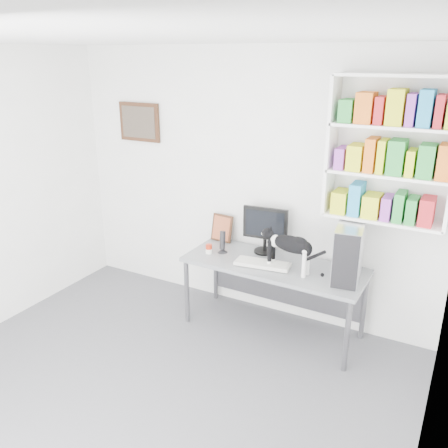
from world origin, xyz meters
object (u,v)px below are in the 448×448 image
Objects in this scene: keyboard at (263,264)px; leaning_print at (222,228)px; soup_can at (209,249)px; cat at (290,253)px; monitor at (265,230)px; pc_tower at (349,252)px; desk at (273,297)px; speaker at (223,242)px; bookshelf at (391,151)px.

leaning_print is (-0.65, 0.38, 0.13)m from keyboard.
cat is at bearing -0.26° from soup_can.
monitor reaches higher than cat.
pc_tower reaches higher than soup_can.
cat is (0.38, -0.30, -0.06)m from monitor.
keyboard reaches higher than desk.
leaning_print reaches higher than speaker.
pc_tower is at bearing 1.29° from keyboard.
pc_tower is 1.69× the size of leaning_print.
keyboard is (-0.08, -0.09, 0.38)m from desk.
keyboard is 0.31m from cat.
pc_tower is 0.86× the size of cat.
leaning_print is at bearing 159.68° from desk.
desk is 7.41× the size of speaker.
bookshelf is at bearing 11.34° from soup_can.
cat reaches higher than leaning_print.
desk is at bearing -17.01° from leaning_print.
leaning_print is (-0.72, 0.28, 0.51)m from desk.
leaning_print is (-0.16, 0.28, 0.03)m from speaker.
monitor is 0.82× the size of cat.
pc_tower is at bearing 4.74° from soup_can.
keyboard is 1.03× the size of pc_tower.
monitor is at bearing -3.18° from leaning_print.
monitor is (-1.10, -0.02, -0.89)m from bookshelf.
leaning_print reaches higher than desk.
monitor is 0.96× the size of pc_tower.
pc_tower reaches higher than leaning_print.
bookshelf is 2.11× the size of cat.
bookshelf reaches higher than desk.
keyboard is at bearing -27.53° from speaker.
bookshelf reaches higher than pc_tower.
desk is 0.67m from monitor.
leaning_print is 0.51× the size of cat.
leaning_print is (-1.41, 0.25, -0.10)m from pc_tower.
speaker is at bearing -179.29° from desk.
bookshelf is at bearing 33.16° from cat.
monitor is 5.09× the size of soup_can.
pc_tower is at bearing 3.56° from desk.
keyboard is at bearing -1.14° from soup_can.
bookshelf is 1.41m from monitor.
leaning_print reaches higher than keyboard.
speaker is 0.79× the size of leaning_print.
monitor reaches higher than soup_can.
pc_tower is at bearing -5.81° from leaning_print.
cat is (0.26, 0.01, 0.16)m from keyboard.
pc_tower reaches higher than desk.
desk is 0.74m from speaker.
bookshelf is at bearing 34.79° from pc_tower.
monitor is at bearing 13.40° from speaker.
pc_tower is (0.76, 0.12, 0.23)m from keyboard.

